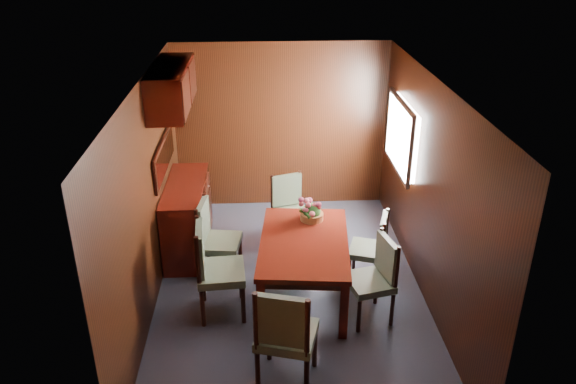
{
  "coord_description": "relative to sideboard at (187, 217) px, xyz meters",
  "views": [
    {
      "loc": [
        -0.31,
        -5.36,
        3.8
      ],
      "look_at": [
        0.0,
        0.4,
        1.05
      ],
      "focal_mm": 35.0,
      "sensor_mm": 36.0,
      "label": 1
    }
  ],
  "objects": [
    {
      "name": "chair_left_far",
      "position": [
        0.38,
        -0.69,
        0.1
      ],
      "size": [
        0.51,
        0.52,
        0.99
      ],
      "rotation": [
        0.0,
        0.0,
        -1.7
      ],
      "color": "black",
      "rests_on": "ground"
    },
    {
      "name": "chair_foot",
      "position": [
        1.31,
        0.11,
        0.07
      ],
      "size": [
        0.55,
        0.54,
        0.93
      ],
      "rotation": [
        0.0,
        0.0,
        3.48
      ],
      "color": "black",
      "rests_on": "ground"
    },
    {
      "name": "room_shell",
      "position": [
        1.15,
        -0.67,
        1.18
      ],
      "size": [
        3.06,
        4.52,
        2.41
      ],
      "color": "black",
      "rests_on": "ground"
    },
    {
      "name": "chair_left_near",
      "position": [
        0.42,
        -1.37,
        0.14
      ],
      "size": [
        0.52,
        0.54,
        1.07
      ],
      "rotation": [
        0.0,
        0.0,
        -1.5
      ],
      "color": "black",
      "rests_on": "ground"
    },
    {
      "name": "dining_table",
      "position": [
        1.4,
        -1.12,
        0.16
      ],
      "size": [
        1.09,
        1.6,
        0.71
      ],
      "rotation": [
        0.0,
        0.0,
        -0.1
      ],
      "color": "#330B06",
      "rests_on": "ground"
    },
    {
      "name": "sideboard",
      "position": [
        0.0,
        0.0,
        0.0
      ],
      "size": [
        0.48,
        1.4,
        0.9
      ],
      "primitive_type": "cube",
      "color": "#330B06",
      "rests_on": "ground"
    },
    {
      "name": "ground",
      "position": [
        1.25,
        -1.0,
        -0.45
      ],
      "size": [
        4.5,
        4.5,
        0.0
      ],
      "primitive_type": "plane",
      "color": "#323444",
      "rests_on": "ground"
    },
    {
      "name": "chair_head",
      "position": [
        1.12,
        -2.48,
        0.14
      ],
      "size": [
        0.62,
        0.6,
        1.07
      ],
      "rotation": [
        0.0,
        0.0,
        -0.27
      ],
      "color": "black",
      "rests_on": "ground"
    },
    {
      "name": "flower_centerpiece",
      "position": [
        1.52,
        -0.64,
        0.4
      ],
      "size": [
        0.29,
        0.29,
        0.29
      ],
      "color": "#A25D31",
      "rests_on": "dining_table"
    },
    {
      "name": "chair_right_near",
      "position": [
        2.12,
        -1.53,
        0.08
      ],
      "size": [
        0.53,
        0.54,
        0.95
      ],
      "rotation": [
        0.0,
        0.0,
        1.81
      ],
      "color": "black",
      "rests_on": "ground"
    },
    {
      "name": "chair_right_far",
      "position": [
        2.22,
        -0.88,
        0.04
      ],
      "size": [
        0.51,
        0.52,
        0.88
      ],
      "rotation": [
        0.0,
        0.0,
        1.25
      ],
      "color": "black",
      "rests_on": "ground"
    }
  ]
}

